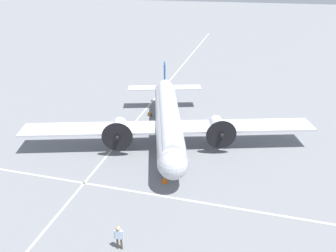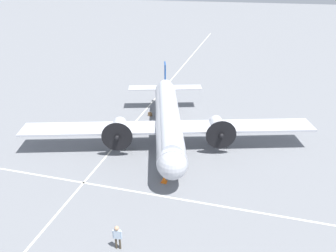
{
  "view_description": "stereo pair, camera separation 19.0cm",
  "coord_description": "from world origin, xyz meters",
  "px_view_note": "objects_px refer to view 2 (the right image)",
  "views": [
    {
      "loc": [
        -7.31,
        27.76,
        15.42
      ],
      "look_at": [
        0.0,
        0.0,
        1.55
      ],
      "focal_mm": 35.0,
      "sensor_mm": 36.0,
      "label": 1
    },
    {
      "loc": [
        -7.49,
        27.71,
        15.42
      ],
      "look_at": [
        0.0,
        0.0,
        1.55
      ],
      "focal_mm": 35.0,
      "sensor_mm": 36.0,
      "label": 2
    }
  ],
  "objects_px": {
    "crew_foreground": "(117,235)",
    "traffic_cone": "(164,179)",
    "airliner_main": "(168,120)",
    "suitcase_near_door": "(150,114)"
  },
  "relations": [
    {
      "from": "airliner_main",
      "to": "suitcase_near_door",
      "type": "bearing_deg",
      "value": -163.84
    },
    {
      "from": "crew_foreground",
      "to": "suitcase_near_door",
      "type": "xyz_separation_m",
      "value": [
        4.25,
        -19.42,
        -0.84
      ]
    },
    {
      "from": "airliner_main",
      "to": "crew_foreground",
      "type": "bearing_deg",
      "value": -14.86
    },
    {
      "from": "crew_foreground",
      "to": "suitcase_near_door",
      "type": "distance_m",
      "value": 19.9
    },
    {
      "from": "suitcase_near_door",
      "to": "crew_foreground",
      "type": "bearing_deg",
      "value": 102.36
    },
    {
      "from": "crew_foreground",
      "to": "suitcase_near_door",
      "type": "bearing_deg",
      "value": 95.58
    },
    {
      "from": "airliner_main",
      "to": "traffic_cone",
      "type": "relative_size",
      "value": 42.47
    },
    {
      "from": "airliner_main",
      "to": "traffic_cone",
      "type": "height_order",
      "value": "airliner_main"
    },
    {
      "from": "crew_foreground",
      "to": "suitcase_near_door",
      "type": "height_order",
      "value": "crew_foreground"
    },
    {
      "from": "crew_foreground",
      "to": "traffic_cone",
      "type": "height_order",
      "value": "crew_foreground"
    }
  ]
}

